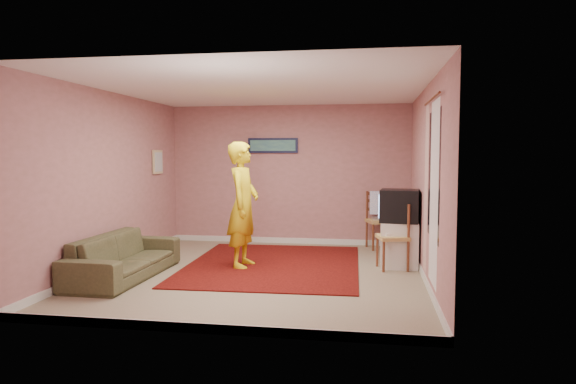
% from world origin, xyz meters
% --- Properties ---
extents(ground, '(5.00, 5.00, 0.00)m').
position_xyz_m(ground, '(0.00, 0.00, 0.00)').
color(ground, gray).
rests_on(ground, ground).
extents(wall_back, '(4.50, 0.02, 2.60)m').
position_xyz_m(wall_back, '(0.00, 2.50, 1.30)').
color(wall_back, '#B4767C').
rests_on(wall_back, ground).
extents(wall_front, '(4.50, 0.02, 2.60)m').
position_xyz_m(wall_front, '(0.00, -2.50, 1.30)').
color(wall_front, '#B4767C').
rests_on(wall_front, ground).
extents(wall_left, '(0.02, 5.00, 2.60)m').
position_xyz_m(wall_left, '(-2.25, 0.00, 1.30)').
color(wall_left, '#B4767C').
rests_on(wall_left, ground).
extents(wall_right, '(0.02, 5.00, 2.60)m').
position_xyz_m(wall_right, '(2.25, 0.00, 1.30)').
color(wall_right, '#B4767C').
rests_on(wall_right, ground).
extents(ceiling, '(4.50, 5.00, 0.02)m').
position_xyz_m(ceiling, '(0.00, 0.00, 2.60)').
color(ceiling, white).
rests_on(ceiling, wall_back).
extents(baseboard_back, '(4.50, 0.02, 0.10)m').
position_xyz_m(baseboard_back, '(0.00, 2.49, 0.05)').
color(baseboard_back, silver).
rests_on(baseboard_back, ground).
extents(baseboard_front, '(4.50, 0.02, 0.10)m').
position_xyz_m(baseboard_front, '(0.00, -2.49, 0.05)').
color(baseboard_front, silver).
rests_on(baseboard_front, ground).
extents(baseboard_left, '(0.02, 5.00, 0.10)m').
position_xyz_m(baseboard_left, '(-2.24, 0.00, 0.05)').
color(baseboard_left, silver).
rests_on(baseboard_left, ground).
extents(baseboard_right, '(0.02, 5.00, 0.10)m').
position_xyz_m(baseboard_right, '(2.24, 0.00, 0.05)').
color(baseboard_right, silver).
rests_on(baseboard_right, ground).
extents(window, '(0.01, 1.10, 1.50)m').
position_xyz_m(window, '(2.24, -0.90, 1.45)').
color(window, black).
rests_on(window, wall_right).
extents(curtain_sheer, '(0.01, 0.75, 2.10)m').
position_xyz_m(curtain_sheer, '(2.23, -1.05, 1.25)').
color(curtain_sheer, white).
rests_on(curtain_sheer, wall_right).
extents(curtain_floral, '(0.01, 0.35, 2.10)m').
position_xyz_m(curtain_floral, '(2.21, -0.35, 1.25)').
color(curtain_floral, '#F0E3CC').
rests_on(curtain_floral, wall_right).
extents(curtain_rod, '(0.02, 1.40, 0.02)m').
position_xyz_m(curtain_rod, '(2.20, -0.90, 2.32)').
color(curtain_rod, brown).
rests_on(curtain_rod, wall_right).
extents(picture_back, '(0.95, 0.04, 0.28)m').
position_xyz_m(picture_back, '(-0.30, 2.47, 1.85)').
color(picture_back, '#121534').
rests_on(picture_back, wall_back).
extents(picture_left, '(0.04, 0.38, 0.42)m').
position_xyz_m(picture_left, '(-2.22, 1.60, 1.55)').
color(picture_left, '#CEBD8D').
rests_on(picture_left, wall_left).
extents(area_rug, '(2.66, 3.28, 0.02)m').
position_xyz_m(area_rug, '(0.07, 0.56, 0.01)').
color(area_rug, black).
rests_on(area_rug, ground).
extents(tv_cabinet, '(0.54, 0.49, 0.68)m').
position_xyz_m(tv_cabinet, '(1.95, 0.71, 0.34)').
color(tv_cabinet, silver).
rests_on(tv_cabinet, ground).
extents(crt_tv, '(0.61, 0.56, 0.48)m').
position_xyz_m(crt_tv, '(1.94, 0.71, 0.92)').
color(crt_tv, black).
rests_on(crt_tv, tv_cabinet).
extents(chair_a, '(0.57, 0.56, 0.55)m').
position_xyz_m(chair_a, '(1.71, 2.20, 0.62)').
color(chair_a, tan).
rests_on(chair_a, ground).
extents(dvd_player, '(0.34, 0.26, 0.05)m').
position_xyz_m(dvd_player, '(1.71, 2.20, 0.55)').
color(dvd_player, silver).
rests_on(dvd_player, chair_a).
extents(blue_throw, '(0.39, 0.05, 0.41)m').
position_xyz_m(blue_throw, '(1.71, 2.20, 0.82)').
color(blue_throw, '#93B0F2').
rests_on(blue_throw, chair_a).
extents(chair_b, '(0.51, 0.52, 0.53)m').
position_xyz_m(chair_b, '(1.85, 0.56, 0.59)').
color(chair_b, tan).
rests_on(chair_b, ground).
extents(game_console, '(0.28, 0.23, 0.05)m').
position_xyz_m(game_console, '(1.85, 0.56, 0.52)').
color(game_console, white).
rests_on(game_console, chair_b).
extents(sofa, '(0.83, 2.05, 0.59)m').
position_xyz_m(sofa, '(-1.80, -0.55, 0.30)').
color(sofa, brown).
rests_on(sofa, ground).
extents(person, '(0.49, 0.71, 1.87)m').
position_xyz_m(person, '(-0.35, 0.37, 0.94)').
color(person, yellow).
rests_on(person, ground).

